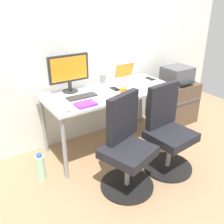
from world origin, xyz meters
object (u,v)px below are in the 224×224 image
side_cabinet (174,102)px  open_laptop (128,76)px  printer (177,75)px  water_bottle_on_floor (41,167)px  office_chair_left (126,148)px  office_chair_right (167,133)px  desktop_monitor (69,71)px  coffee_mug (123,92)px

side_cabinet → open_laptop: size_ratio=1.97×
printer → water_bottle_on_floor: (-2.16, -0.24, -0.58)m
side_cabinet → water_bottle_on_floor: bearing=-173.6°
open_laptop → side_cabinet: bearing=-9.7°
side_cabinet → open_laptop: (-0.79, 0.13, 0.50)m
office_chair_left → open_laptop: (0.67, 0.91, 0.38)m
office_chair_right → desktop_monitor: desktop_monitor is taller
side_cabinet → desktop_monitor: bearing=174.7°
printer → open_laptop: size_ratio=1.29×
coffee_mug → side_cabinet: bearing=14.4°
water_bottle_on_floor → open_laptop: open_laptop is taller
printer → coffee_mug: (-1.16, -0.30, 0.07)m
open_laptop → coffee_mug: size_ratio=3.37×
office_chair_left → printer: 1.68m
water_bottle_on_floor → coffee_mug: (1.01, -0.05, 0.65)m
desktop_monitor → office_chair_right: bearing=-52.8°
office_chair_left → printer: size_ratio=2.35×
office_chair_right → open_laptop: open_laptop is taller
desktop_monitor → coffee_mug: 0.66m
desktop_monitor → open_laptop: size_ratio=1.55×
desktop_monitor → open_laptop: bearing=-0.9°
side_cabinet → printer: printer is taller
office_chair_left → water_bottle_on_floor: size_ratio=3.03×
side_cabinet → office_chair_left: bearing=-152.1°
printer → coffee_mug: 1.20m
printer → desktop_monitor: desktop_monitor is taller
office_chair_left → printer: (1.46, 0.77, 0.31)m
office_chair_right → water_bottle_on_floor: (-1.26, 0.53, -0.28)m
printer → open_laptop: (-0.79, 0.14, 0.08)m
office_chair_left → side_cabinet: bearing=27.9°
printer → coffee_mug: bearing=-165.7°
office_chair_right → open_laptop: bearing=82.6°
office_chair_right → office_chair_left: bearing=-179.7°
office_chair_right → side_cabinet: office_chair_right is taller
coffee_mug → printer: bearing=14.3°
desktop_monitor → open_laptop: (0.82, -0.01, -0.20)m
water_bottle_on_floor → office_chair_right: bearing=-22.7°
side_cabinet → coffee_mug: size_ratio=6.62×
printer → side_cabinet: bearing=90.0°
coffee_mug → desktop_monitor: bearing=135.0°
desktop_monitor → coffee_mug: bearing=-45.0°
open_laptop → desktop_monitor: bearing=179.1°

